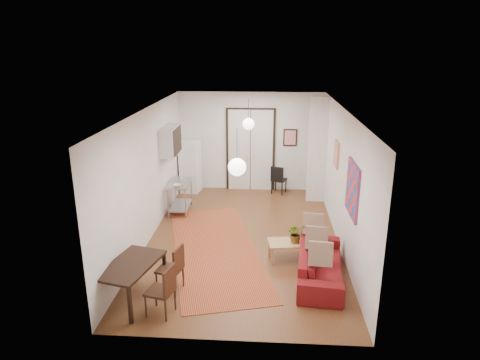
# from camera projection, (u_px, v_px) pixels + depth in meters

# --- Properties ---
(floor) EXTENTS (7.00, 7.00, 0.00)m
(floor) POSITION_uv_depth(u_px,v_px,m) (244.00, 238.00, 9.67)
(floor) COLOR brown
(floor) RESTS_ON ground
(ceiling) EXTENTS (4.20, 7.00, 0.02)m
(ceiling) POSITION_uv_depth(u_px,v_px,m) (244.00, 110.00, 8.78)
(ceiling) COLOR white
(ceiling) RESTS_ON wall_back
(wall_back) EXTENTS (4.20, 0.02, 2.90)m
(wall_back) POSITION_uv_depth(u_px,v_px,m) (251.00, 142.00, 12.55)
(wall_back) COLOR white
(wall_back) RESTS_ON floor
(wall_front) EXTENTS (4.20, 0.02, 2.90)m
(wall_front) POSITION_uv_depth(u_px,v_px,m) (229.00, 253.00, 5.90)
(wall_front) COLOR white
(wall_front) RESTS_ON floor
(wall_left) EXTENTS (0.02, 7.00, 2.90)m
(wall_left) POSITION_uv_depth(u_px,v_px,m) (148.00, 175.00, 9.36)
(wall_left) COLOR white
(wall_left) RESTS_ON floor
(wall_right) EXTENTS (0.02, 7.00, 2.90)m
(wall_right) POSITION_uv_depth(u_px,v_px,m) (342.00, 179.00, 9.09)
(wall_right) COLOR white
(wall_right) RESTS_ON floor
(double_doors) EXTENTS (1.44, 0.06, 2.50)m
(double_doors) POSITION_uv_depth(u_px,v_px,m) (250.00, 150.00, 12.59)
(double_doors) COLOR silver
(double_doors) RESTS_ON wall_back
(stub_partition) EXTENTS (0.50, 0.10, 2.90)m
(stub_partition) POSITION_uv_depth(u_px,v_px,m) (318.00, 151.00, 11.53)
(stub_partition) COLOR white
(stub_partition) RESTS_ON floor
(wall_cabinet) EXTENTS (0.35, 1.00, 0.70)m
(wall_cabinet) POSITION_uv_depth(u_px,v_px,m) (170.00, 141.00, 10.63)
(wall_cabinet) COLOR silver
(wall_cabinet) RESTS_ON wall_left
(painting_popart) EXTENTS (0.05, 1.00, 1.00)m
(painting_popart) POSITION_uv_depth(u_px,v_px,m) (353.00, 189.00, 7.85)
(painting_popart) COLOR red
(painting_popart) RESTS_ON wall_right
(painting_abstract) EXTENTS (0.05, 0.50, 0.60)m
(painting_abstract) POSITION_uv_depth(u_px,v_px,m) (337.00, 154.00, 9.75)
(painting_abstract) COLOR beige
(painting_abstract) RESTS_ON wall_right
(poster_back) EXTENTS (0.40, 0.03, 0.50)m
(poster_back) POSITION_uv_depth(u_px,v_px,m) (290.00, 138.00, 12.41)
(poster_back) COLOR red
(poster_back) RESTS_ON wall_back
(print_left) EXTENTS (0.03, 0.44, 0.54)m
(print_left) POSITION_uv_depth(u_px,v_px,m) (169.00, 134.00, 11.10)
(print_left) COLOR olive
(print_left) RESTS_ON wall_left
(pendant_back) EXTENTS (0.30, 0.30, 0.80)m
(pendant_back) POSITION_uv_depth(u_px,v_px,m) (248.00, 124.00, 10.88)
(pendant_back) COLOR white
(pendant_back) RESTS_ON ceiling
(pendant_front) EXTENTS (0.30, 0.30, 0.80)m
(pendant_front) POSITION_uv_depth(u_px,v_px,m) (237.00, 167.00, 7.08)
(pendant_front) COLOR white
(pendant_front) RESTS_ON ceiling
(kilim_rug) EXTENTS (2.80, 4.84, 0.01)m
(kilim_rug) POSITION_uv_depth(u_px,v_px,m) (215.00, 249.00, 9.16)
(kilim_rug) COLOR #AB562A
(kilim_rug) RESTS_ON floor
(sofa) EXTENTS (2.11, 1.01, 0.59)m
(sofa) POSITION_uv_depth(u_px,v_px,m) (320.00, 264.00, 7.95)
(sofa) COLOR maroon
(sofa) RESTS_ON floor
(coffee_table) EXTENTS (0.96, 0.62, 0.40)m
(coffee_table) POSITION_uv_depth(u_px,v_px,m) (291.00, 244.00, 8.61)
(coffee_table) COLOR tan
(coffee_table) RESTS_ON floor
(potted_plant) EXTENTS (0.35, 0.39, 0.39)m
(potted_plant) POSITION_uv_depth(u_px,v_px,m) (296.00, 233.00, 8.53)
(potted_plant) COLOR #336C30
(potted_plant) RESTS_ON coffee_table
(kitchen_counter) EXTENTS (0.53, 1.04, 0.79)m
(kitchen_counter) POSITION_uv_depth(u_px,v_px,m) (180.00, 193.00, 11.11)
(kitchen_counter) COLOR #A4A6A8
(kitchen_counter) RESTS_ON floor
(bowl) EXTENTS (0.19, 0.19, 0.05)m
(bowl) POSITION_uv_depth(u_px,v_px,m) (177.00, 185.00, 10.72)
(bowl) COLOR silver
(bowl) RESTS_ON kitchen_counter
(soap_bottle) EXTENTS (0.08, 0.08, 0.16)m
(soap_bottle) POSITION_uv_depth(u_px,v_px,m) (181.00, 176.00, 11.23)
(soap_bottle) COLOR #508FAF
(soap_bottle) RESTS_ON kitchen_counter
(fridge) EXTENTS (0.60, 0.60, 1.51)m
(fridge) POSITION_uv_depth(u_px,v_px,m) (190.00, 167.00, 12.54)
(fridge) COLOR white
(fridge) RESTS_ON floor
(dining_table) EXTENTS (1.00, 1.39, 0.70)m
(dining_table) POSITION_uv_depth(u_px,v_px,m) (131.00, 268.00, 7.16)
(dining_table) COLOR black
(dining_table) RESTS_ON floor
(dining_chair_near) EXTENTS (0.50, 0.62, 0.86)m
(dining_chair_near) POSITION_uv_depth(u_px,v_px,m) (170.00, 263.00, 7.58)
(dining_chair_near) COLOR #361D11
(dining_chair_near) RESTS_ON floor
(dining_chair_far) EXTENTS (0.50, 0.62, 0.86)m
(dining_chair_far) POSITION_uv_depth(u_px,v_px,m) (161.00, 284.00, 6.91)
(dining_chair_far) COLOR #361D11
(dining_chair_far) RESTS_ON floor
(black_side_chair) EXTENTS (0.50, 0.51, 0.84)m
(black_side_chair) POSITION_uv_depth(u_px,v_px,m) (279.00, 176.00, 12.53)
(black_side_chair) COLOR black
(black_side_chair) RESTS_ON floor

